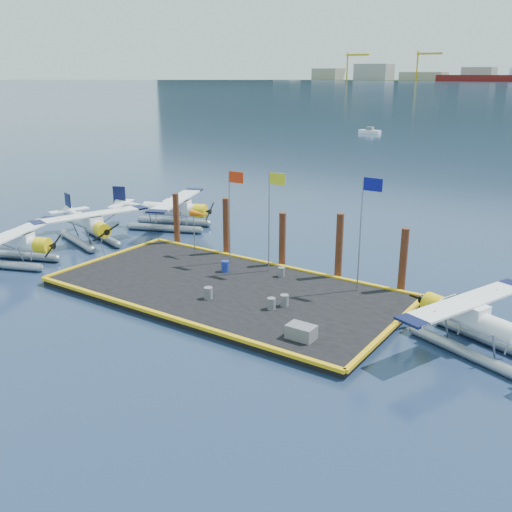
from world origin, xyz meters
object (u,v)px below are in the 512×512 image
at_px(seaplane_b, 90,226).
at_px(crate, 301,332).
at_px(piling_0, 177,221).
at_px(piling_1, 226,228).
at_px(drum_0, 225,266).
at_px(drum_5, 281,272).
at_px(piling_3, 339,248).
at_px(seaplane_a, 14,245).
at_px(drum_3, 208,293).
at_px(seaplane_c, 173,211).
at_px(piling_2, 282,242).
at_px(seaplane_d, 472,322).
at_px(flagpole_yellow, 272,207).
at_px(drum_2, 284,300).
at_px(drum_1, 271,304).
at_px(flagpole_blue, 364,218).
at_px(piling_4, 403,263).
at_px(flagpole_red, 232,203).
at_px(windsock, 199,215).

bearing_deg(seaplane_b, crate, 92.97).
distance_m(seaplane_b, piling_0, 6.71).
bearing_deg(piling_1, drum_0, -54.12).
relative_size(drum_5, piling_3, 0.14).
bearing_deg(piling_0, piling_1, 0.00).
height_order(seaplane_b, drum_5, seaplane_b).
bearing_deg(seaplane_a, drum_5, 91.95).
bearing_deg(drum_3, seaplane_a, -173.54).
xyz_separation_m(seaplane_b, piling_0, (6.04, 2.84, 0.66)).
relative_size(seaplane_c, drum_3, 13.92).
bearing_deg(piling_2, drum_3, -91.80).
distance_m(seaplane_d, piling_1, 18.06).
relative_size(seaplane_b, seaplane_c, 0.94).
bearing_deg(piling_0, flagpole_yellow, -9.86).
height_order(drum_3, crate, crate).
distance_m(drum_0, drum_2, 6.49).
distance_m(drum_1, piling_1, 10.40).
height_order(drum_0, drum_5, drum_0).
xyz_separation_m(piling_1, piling_2, (4.50, 0.00, -0.20)).
bearing_deg(drum_0, seaplane_d, -4.71).
bearing_deg(drum_2, piling_0, 155.30).
bearing_deg(drum_5, crate, -52.03).
relative_size(crate, flagpole_blue, 0.20).
xyz_separation_m(piling_0, piling_4, (17.00, 0.00, 0.00)).
relative_size(drum_1, crate, 0.47).
distance_m(seaplane_b, seaplane_d, 28.07).
bearing_deg(flagpole_red, drum_1, -38.86).
bearing_deg(drum_3, crate, -11.96).
bearing_deg(drum_5, seaplane_a, -157.10).
distance_m(drum_5, flagpole_yellow, 3.98).
xyz_separation_m(crate, windsock, (-11.96, 7.13, 2.50)).
relative_size(crate, flagpole_red, 0.22).
distance_m(seaplane_b, seaplane_c, 7.00).
relative_size(drum_5, crate, 0.44).
bearing_deg(seaplane_b, piling_4, 115.34).
distance_m(seaplane_a, windsock, 12.42).
bearing_deg(drum_2, piling_1, 144.60).
height_order(seaplane_a, flagpole_red, flagpole_red).
relative_size(seaplane_a, drum_5, 14.41).
relative_size(seaplane_a, piling_1, 2.01).
bearing_deg(drum_5, piling_1, 160.28).
relative_size(seaplane_d, drum_0, 12.10).
xyz_separation_m(drum_3, crate, (6.66, -1.41, 0.00)).
relative_size(drum_1, flagpole_yellow, 0.10).
relative_size(flagpole_blue, piling_4, 1.62).
height_order(drum_3, flagpole_red, flagpole_red).
relative_size(seaplane_a, piling_4, 2.11).
bearing_deg(flagpole_blue, drum_1, -119.10).
distance_m(piling_1, piling_4, 12.50).
relative_size(seaplane_d, drum_5, 14.17).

